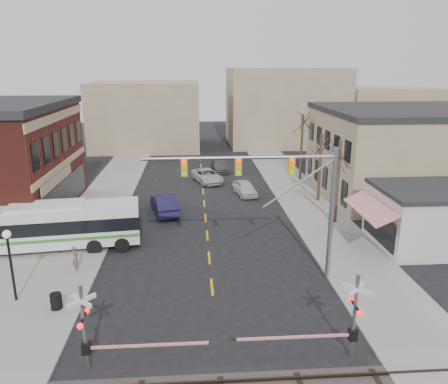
# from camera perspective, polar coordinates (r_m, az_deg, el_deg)

# --- Properties ---
(ground) EXTENTS (160.00, 160.00, 0.00)m
(ground) POSITION_cam_1_polar(r_m,az_deg,el_deg) (24.27, -1.37, -14.55)
(ground) COLOR black
(ground) RESTS_ON ground
(sidewalk_west) EXTENTS (5.00, 60.00, 0.12)m
(sidewalk_west) POSITION_cam_1_polar(r_m,az_deg,el_deg) (43.52, -15.28, -0.86)
(sidewalk_west) COLOR gray
(sidewalk_west) RESTS_ON ground
(sidewalk_east) EXTENTS (5.00, 60.00, 0.12)m
(sidewalk_east) POSITION_cam_1_polar(r_m,az_deg,el_deg) (43.92, 9.81, -0.36)
(sidewalk_east) COLOR gray
(sidewalk_east) RESTS_ON ground
(tan_building) EXTENTS (20.30, 15.30, 8.50)m
(tan_building) POSITION_cam_1_polar(r_m,az_deg,el_deg) (47.54, 24.91, 4.84)
(tan_building) COLOR gray
(tan_building) RESTS_ON ground
(awning_shop) EXTENTS (9.74, 6.20, 4.30)m
(awning_shop) POSITION_cam_1_polar(r_m,az_deg,el_deg) (34.14, 25.85, -2.94)
(awning_shop) COLOR beige
(awning_shop) RESTS_ON ground
(tree_east_a) EXTENTS (0.28, 0.28, 6.75)m
(tree_east_a) POSITION_cam_1_polar(r_m,az_deg,el_deg) (35.89, 14.61, 1.30)
(tree_east_a) COLOR #382B21
(tree_east_a) RESTS_ON sidewalk_east
(tree_east_b) EXTENTS (0.28, 0.28, 6.30)m
(tree_east_b) POSITION_cam_1_polar(r_m,az_deg,el_deg) (41.59, 12.41, 3.14)
(tree_east_b) COLOR #382B21
(tree_east_b) RESTS_ON sidewalk_east
(tree_east_c) EXTENTS (0.28, 0.28, 7.20)m
(tree_east_c) POSITION_cam_1_polar(r_m,az_deg,el_deg) (49.11, 10.08, 5.78)
(tree_east_c) COLOR #382B21
(tree_east_c) RESTS_ON sidewalk_east
(transit_bus) EXTENTS (12.57, 4.14, 3.18)m
(transit_bus) POSITION_cam_1_polar(r_m,az_deg,el_deg) (32.47, -21.97, -4.10)
(transit_bus) COLOR silver
(transit_bus) RESTS_ON ground
(traffic_signal_mast) EXTENTS (10.99, 0.30, 8.00)m
(traffic_signal_mast) POSITION_cam_1_polar(r_m,az_deg,el_deg) (25.00, 7.63, 0.71)
(traffic_signal_mast) COLOR gray
(traffic_signal_mast) RESTS_ON ground
(rr_crossing_west) EXTENTS (5.60, 1.36, 4.00)m
(rr_crossing_west) POSITION_cam_1_polar(r_m,az_deg,el_deg) (19.56, -16.49, -16.83)
(rr_crossing_west) COLOR gray
(rr_crossing_west) RESTS_ON ground
(rr_crossing_east) EXTENTS (5.60, 1.36, 4.00)m
(rr_crossing_east) POSITION_cam_1_polar(r_m,az_deg,el_deg) (20.24, 15.49, -15.52)
(rr_crossing_east) COLOR gray
(rr_crossing_east) RESTS_ON ground
(street_lamp) EXTENTS (0.44, 0.44, 4.05)m
(street_lamp) POSITION_cam_1_polar(r_m,az_deg,el_deg) (25.80, -26.27, -6.86)
(street_lamp) COLOR black
(street_lamp) RESTS_ON sidewalk_west
(trash_bin) EXTENTS (0.60, 0.60, 0.85)m
(trash_bin) POSITION_cam_1_polar(r_m,az_deg,el_deg) (25.12, -21.07, -13.16)
(trash_bin) COLOR black
(trash_bin) RESTS_ON sidewalk_west
(car_a) EXTENTS (2.42, 4.38, 1.41)m
(car_a) POSITION_cam_1_polar(r_m,az_deg,el_deg) (43.32, 2.74, 0.53)
(car_a) COLOR silver
(car_a) RESTS_ON ground
(car_b) EXTENTS (2.91, 5.42, 1.70)m
(car_b) POSITION_cam_1_polar(r_m,az_deg,el_deg) (38.10, -7.80, -1.61)
(car_b) COLOR #1A173B
(car_b) RESTS_ON ground
(car_c) EXTENTS (3.87, 5.60, 1.42)m
(car_c) POSITION_cam_1_polar(r_m,az_deg,el_deg) (48.07, -2.21, 2.12)
(car_c) COLOR #B5B5B5
(car_c) RESTS_ON ground
(car_d) EXTENTS (2.27, 4.81, 1.36)m
(car_d) POSITION_cam_1_polar(r_m,az_deg,el_deg) (53.22, -0.50, 3.49)
(car_d) COLOR #47464C
(car_d) RESTS_ON ground
(pedestrian_near) EXTENTS (0.56, 0.67, 1.59)m
(pedestrian_near) POSITION_cam_1_polar(r_m,az_deg,el_deg) (28.90, -18.82, -8.16)
(pedestrian_near) COLOR #61534D
(pedestrian_near) RESTS_ON sidewalk_west
(pedestrian_far) EXTENTS (1.04, 1.03, 1.70)m
(pedestrian_far) POSITION_cam_1_polar(r_m,az_deg,el_deg) (31.93, -20.19, -5.84)
(pedestrian_far) COLOR #393C65
(pedestrian_far) RESTS_ON sidewalk_west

